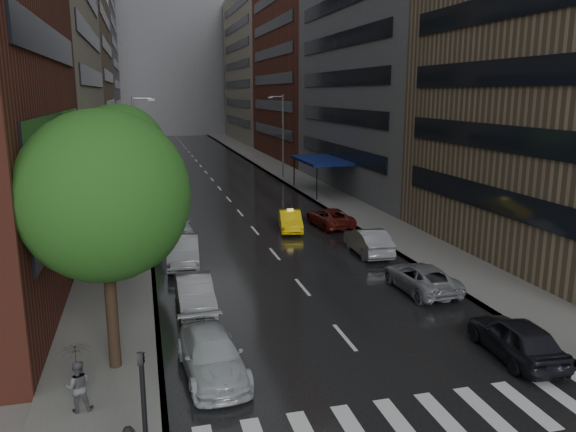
% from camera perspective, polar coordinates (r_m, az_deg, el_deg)
% --- Properties ---
extents(ground, '(220.00, 220.00, 0.00)m').
position_cam_1_polar(ground, '(19.37, 10.06, -16.85)').
color(ground, gray).
rests_on(ground, ground).
extents(road, '(14.00, 140.00, 0.01)m').
position_cam_1_polar(road, '(66.34, -8.14, 4.19)').
color(road, black).
rests_on(road, ground).
extents(sidewalk_left, '(4.00, 140.00, 0.15)m').
position_cam_1_polar(sidewalk_left, '(65.94, -15.95, 3.85)').
color(sidewalk_left, gray).
rests_on(sidewalk_left, ground).
extents(sidewalk_right, '(4.00, 140.00, 0.15)m').
position_cam_1_polar(sidewalk_right, '(67.91, -0.56, 4.57)').
color(sidewalk_right, gray).
rests_on(sidewalk_right, ground).
extents(crosswalk, '(13.15, 2.80, 0.01)m').
position_cam_1_polar(crosswalk, '(17.91, 13.48, -19.61)').
color(crosswalk, silver).
rests_on(crosswalk, ground).
extents(buildings_left, '(8.00, 108.00, 38.00)m').
position_cam_1_polar(buildings_left, '(74.73, -21.39, 16.70)').
color(buildings_left, maroon).
rests_on(buildings_left, ground).
extents(buildings_right, '(8.05, 109.10, 36.00)m').
position_cam_1_polar(buildings_right, '(75.55, 2.74, 16.73)').
color(buildings_right, '#937A5B').
rests_on(buildings_right, ground).
extents(building_far, '(40.00, 14.00, 32.00)m').
position_cam_1_polar(building_far, '(133.62, -11.86, 15.05)').
color(building_far, slate).
rests_on(building_far, ground).
extents(tree_near, '(5.62, 5.62, 8.95)m').
position_cam_1_polar(tree_near, '(19.11, -18.23, 1.91)').
color(tree_near, '#382619').
rests_on(tree_near, ground).
extents(tree_mid, '(5.52, 5.52, 8.80)m').
position_cam_1_polar(tree_mid, '(34.48, -16.76, 6.29)').
color(tree_mid, '#382619').
rests_on(tree_mid, ground).
extents(tree_far, '(5.24, 5.24, 8.35)m').
position_cam_1_polar(tree_far, '(46.26, -16.28, 7.39)').
color(tree_far, '#382619').
rests_on(tree_far, ground).
extents(taxi, '(2.17, 4.39, 1.38)m').
position_cam_1_polar(taxi, '(38.94, 0.23, -0.48)').
color(taxi, yellow).
rests_on(taxi, ground).
extents(parked_cars_left, '(2.29, 42.09, 1.60)m').
position_cam_1_polar(parked_cars_left, '(38.26, -11.34, -0.86)').
color(parked_cars_left, '#B7BCC1').
rests_on(parked_cars_left, ground).
extents(parked_cars_right, '(2.57, 25.70, 1.55)m').
position_cam_1_polar(parked_cars_right, '(31.06, 10.24, -4.01)').
color(parked_cars_right, black).
rests_on(parked_cars_right, ground).
extents(ped_black_umbrella, '(0.96, 0.98, 2.09)m').
position_cam_1_polar(ped_black_umbrella, '(18.17, -20.66, -14.61)').
color(ped_black_umbrella, '#535458').
rests_on(ped_black_umbrella, sidewalk_left).
extents(traffic_light, '(0.18, 0.15, 3.45)m').
position_cam_1_polar(traffic_light, '(14.28, -14.43, -18.24)').
color(traffic_light, black).
rests_on(traffic_light, sidewalk_left).
extents(street_lamp_left, '(1.74, 0.22, 9.00)m').
position_cam_1_polar(street_lamp_left, '(45.48, -15.13, 6.33)').
color(street_lamp_left, gray).
rests_on(street_lamp_left, sidewalk_left).
extents(street_lamp_right, '(1.74, 0.22, 9.00)m').
position_cam_1_polar(street_lamp_right, '(62.27, -0.59, 8.30)').
color(street_lamp_right, gray).
rests_on(street_lamp_right, sidewalk_right).
extents(awning, '(4.00, 8.00, 3.12)m').
position_cam_1_polar(awning, '(53.21, 3.36, 5.67)').
color(awning, navy).
rests_on(awning, sidewalk_right).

